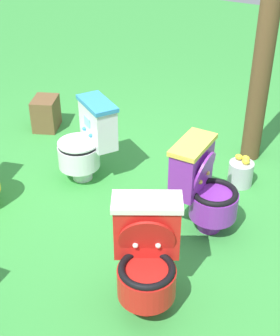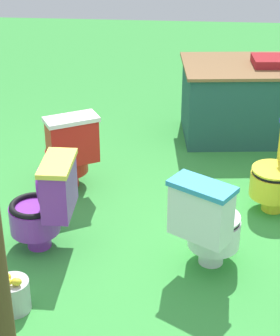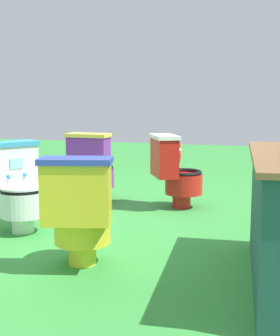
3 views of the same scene
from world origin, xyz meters
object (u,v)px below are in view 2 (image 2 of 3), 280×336
at_px(toilet_purple, 46,204).
at_px(vendor_table, 254,100).
at_px(toilet_white, 208,223).
at_px(lemon_bucket, 13,295).
at_px(toilet_red, 69,151).

xyz_separation_m(toilet_purple, vendor_table, (1.68, 2.16, 0.02)).
xyz_separation_m(toilet_white, toilet_purple, (-1.17, 0.16, 0.00)).
distance_m(toilet_white, toilet_purple, 1.18).
bearing_deg(vendor_table, toilet_white, -102.36).
bearing_deg(toilet_white, vendor_table, 109.88).
relative_size(toilet_white, lemon_bucket, 2.63).
distance_m(toilet_purple, vendor_table, 2.74).
xyz_separation_m(vendor_table, lemon_bucket, (-1.75, -2.87, -0.28)).
relative_size(vendor_table, lemon_bucket, 5.58).
relative_size(toilet_red, vendor_table, 0.47).
height_order(toilet_white, toilet_red, same).
relative_size(toilet_white, vendor_table, 0.47).
distance_m(toilet_white, lemon_bucket, 1.39).
bearing_deg(vendor_table, toilet_red, -142.45).
xyz_separation_m(toilet_red, lemon_bucket, (-0.08, -1.59, -0.26)).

